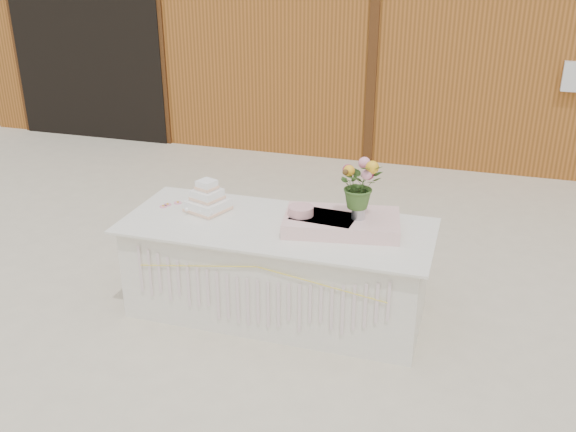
% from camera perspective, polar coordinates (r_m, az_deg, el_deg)
% --- Properties ---
extents(ground, '(80.00, 80.00, 0.00)m').
position_cam_1_polar(ground, '(5.29, -0.96, -8.43)').
color(ground, beige).
rests_on(ground, ground).
extents(barn, '(12.60, 4.60, 3.30)m').
position_cam_1_polar(barn, '(10.42, 9.58, 16.97)').
color(barn, '#9E5721').
rests_on(barn, ground).
extents(cake_table, '(2.40, 1.00, 0.77)m').
position_cam_1_polar(cake_table, '(5.09, -1.01, -4.75)').
color(cake_table, silver).
rests_on(cake_table, ground).
extents(wedding_cake, '(0.37, 0.37, 0.26)m').
position_cam_1_polar(wedding_cake, '(5.18, -7.17, 1.37)').
color(wedding_cake, white).
rests_on(wedding_cake, cake_table).
extents(pink_cake_stand, '(0.24, 0.24, 0.18)m').
position_cam_1_polar(pink_cake_stand, '(4.83, 1.14, -0.01)').
color(pink_cake_stand, white).
rests_on(pink_cake_stand, cake_table).
extents(satin_runner, '(0.93, 0.63, 0.11)m').
position_cam_1_polar(satin_runner, '(4.84, 4.79, -0.59)').
color(satin_runner, beige).
rests_on(satin_runner, cake_table).
extents(flower_vase, '(0.10, 0.10, 0.14)m').
position_cam_1_polar(flower_vase, '(4.77, 6.30, 0.55)').
color(flower_vase, '#B7B7BC').
rests_on(flower_vase, satin_runner).
extents(bouquet, '(0.41, 0.39, 0.35)m').
position_cam_1_polar(bouquet, '(4.68, 6.43, 3.33)').
color(bouquet, '#3A5F26').
rests_on(bouquet, flower_vase).
extents(loose_flowers, '(0.15, 0.31, 0.02)m').
position_cam_1_polar(loose_flowers, '(5.37, -10.30, 1.04)').
color(loose_flowers, pink).
rests_on(loose_flowers, cake_table).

